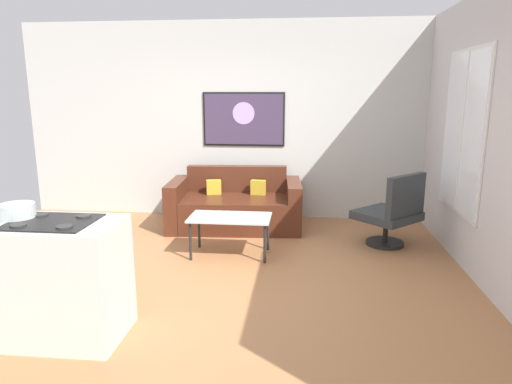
# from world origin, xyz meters

# --- Properties ---
(ground) EXTENTS (6.40, 6.40, 0.04)m
(ground) POSITION_xyz_m (0.00, 0.00, -0.02)
(ground) COLOR #A76E43
(back_wall) EXTENTS (6.40, 0.05, 2.80)m
(back_wall) POSITION_xyz_m (0.00, 2.42, 1.40)
(back_wall) COLOR silver
(back_wall) RESTS_ON ground
(right_wall) EXTENTS (0.05, 6.40, 2.80)m
(right_wall) POSITION_xyz_m (2.62, 0.30, 1.40)
(right_wall) COLOR silver
(right_wall) RESTS_ON ground
(couch) EXTENTS (1.82, 1.04, 0.79)m
(couch) POSITION_xyz_m (-0.01, 1.82, 0.28)
(couch) COLOR #4D2416
(couch) RESTS_ON ground
(coffee_table) EXTENTS (0.91, 0.50, 0.45)m
(coffee_table) POSITION_xyz_m (0.10, 0.71, 0.41)
(coffee_table) COLOR silver
(coffee_table) RESTS_ON ground
(armchair) EXTENTS (0.90, 0.90, 0.90)m
(armchair) POSITION_xyz_m (1.97, 1.20, 0.42)
(armchair) COLOR black
(armchair) RESTS_ON ground
(kitchen_counter) EXTENTS (1.48, 0.60, 0.92)m
(kitchen_counter) POSITION_xyz_m (-1.16, -1.15, 0.45)
(kitchen_counter) COLOR silver
(kitchen_counter) RESTS_ON ground
(mixing_bowl) EXTENTS (0.26, 0.26, 0.12)m
(mixing_bowl) POSITION_xyz_m (-1.20, -1.09, 0.95)
(mixing_bowl) COLOR silver
(mixing_bowl) RESTS_ON kitchen_counter
(wall_painting) EXTENTS (1.18, 0.03, 0.77)m
(wall_painting) POSITION_xyz_m (0.04, 2.38, 1.43)
(wall_painting) COLOR black
(window) EXTENTS (0.03, 1.24, 1.74)m
(window) POSITION_xyz_m (2.59, 0.90, 1.40)
(window) COLOR silver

